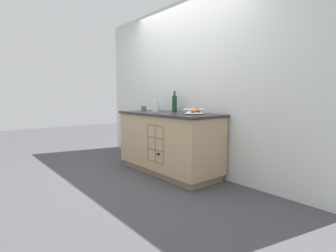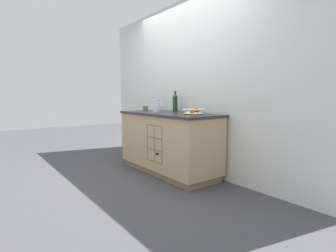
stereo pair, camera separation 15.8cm
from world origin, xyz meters
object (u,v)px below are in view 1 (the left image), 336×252
at_px(ceramic_mug, 144,108).
at_px(standing_wine_bottle, 175,103).
at_px(white_pitcher, 156,105).
at_px(fruit_bowl, 194,111).

bearing_deg(ceramic_mug, standing_wine_bottle, 16.58).
height_order(white_pitcher, standing_wine_bottle, standing_wine_bottle).
bearing_deg(white_pitcher, fruit_bowl, 3.59).
height_order(white_pitcher, ceramic_mug, white_pitcher).
height_order(fruit_bowl, ceramic_mug, fruit_bowl).
distance_m(white_pitcher, standing_wine_bottle, 0.29).
relative_size(fruit_bowl, white_pitcher, 1.60).
distance_m(fruit_bowl, standing_wine_bottle, 0.63).
xyz_separation_m(fruit_bowl, white_pitcher, (-0.78, -0.05, 0.05)).
xyz_separation_m(fruit_bowl, ceramic_mug, (-1.18, -0.00, -0.01)).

